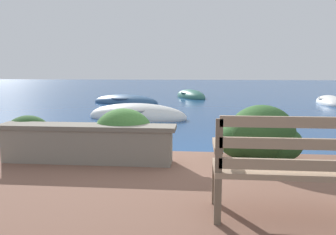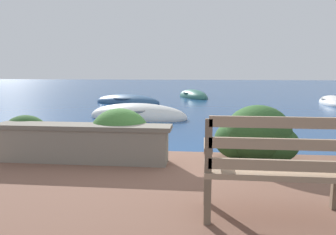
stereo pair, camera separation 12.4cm
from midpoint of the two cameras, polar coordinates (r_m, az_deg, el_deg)
name	(u,v)px [view 2 (the right image)]	position (r m, az deg, el deg)	size (l,w,h in m)	color
ground_plane	(186,165)	(5.28, 3.86, -8.25)	(80.00, 80.00, 0.00)	navy
park_bench	(277,165)	(3.00, 19.66, -7.87)	(1.26, 0.48, 0.93)	brown
stone_wall	(83,143)	(4.74, -13.79, -4.30)	(2.48, 0.39, 0.53)	gray
hedge_clump_far_left	(25,137)	(5.49, -23.01, -3.12)	(0.88, 0.63, 0.60)	#284C23
hedge_clump_left	(119,136)	(4.85, -7.81, -3.27)	(1.08, 0.77, 0.73)	#38662D
hedge_clump_centre	(256,137)	(4.83, 15.86, -3.23)	(1.17, 0.84, 0.80)	#284C23
rowboat_nearest	(138,116)	(10.08, -4.90, 0.21)	(3.22, 1.61, 0.83)	silver
rowboat_mid	(127,102)	(14.63, -6.83, 2.72)	(3.33, 2.14, 0.67)	#2D517A
rowboat_far	(333,103)	(15.80, 27.02, 2.27)	(1.18, 2.61, 0.65)	silver
rowboat_outer	(193,96)	(17.38, 4.61, 3.68)	(2.13, 2.94, 0.75)	#336B5B
mooring_buoy	(93,130)	(7.99, -12.42, -2.18)	(0.41, 0.41, 0.38)	orange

